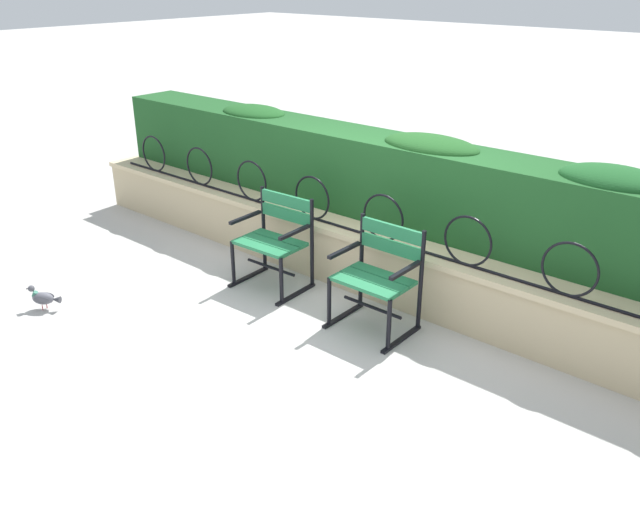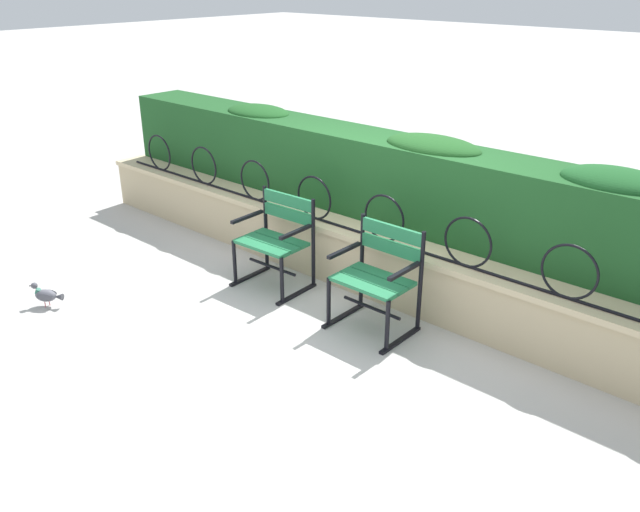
% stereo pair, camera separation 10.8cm
% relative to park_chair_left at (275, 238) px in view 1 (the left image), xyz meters
% --- Properties ---
extents(ground_plane, '(60.00, 60.00, 0.00)m').
position_rel_park_chair_left_xyz_m(ground_plane, '(0.70, -0.27, -0.47)').
color(ground_plane, '#B7B5AF').
extents(stone_wall, '(7.58, 0.41, 0.56)m').
position_rel_park_chair_left_xyz_m(stone_wall, '(0.70, 0.48, -0.18)').
color(stone_wall, '#C6B289').
rests_on(stone_wall, ground).
extents(iron_arch_fence, '(7.03, 0.02, 0.42)m').
position_rel_park_chair_left_xyz_m(iron_arch_fence, '(0.52, 0.41, 0.28)').
color(iron_arch_fence, black).
rests_on(iron_arch_fence, stone_wall).
extents(hedge_row, '(7.42, 0.58, 0.85)m').
position_rel_park_chair_left_xyz_m(hedge_row, '(0.72, 0.95, 0.49)').
color(hedge_row, '#1E5123').
rests_on(hedge_row, stone_wall).
extents(park_chair_left, '(0.65, 0.55, 0.86)m').
position_rel_park_chair_left_xyz_m(park_chair_left, '(0.00, 0.00, 0.00)').
color(park_chair_left, '#237547').
rests_on(park_chair_left, ground).
extents(park_chair_right, '(0.63, 0.52, 0.87)m').
position_rel_park_chair_left_xyz_m(park_chair_right, '(1.17, -0.01, 0.00)').
color(park_chair_right, '#237547').
rests_on(park_chair_right, ground).
extents(pigeon_near_chairs, '(0.26, 0.21, 0.22)m').
position_rel_park_chair_left_xyz_m(pigeon_near_chairs, '(-1.19, -1.67, -0.35)').
color(pigeon_near_chairs, '#5B5B66').
rests_on(pigeon_near_chairs, ground).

